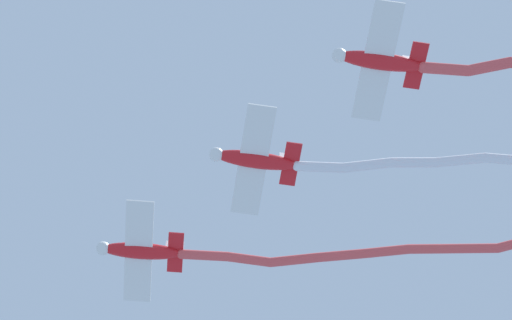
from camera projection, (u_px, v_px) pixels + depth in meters
The scene contains 4 objects.
airplane_lead at pixel (140, 251), 66.53m from camera, with size 7.45×5.78×1.88m.
smoke_trail_lead at pixel (363, 252), 66.68m from camera, with size 7.96×22.41×1.34m.
airplane_left_wing at pixel (254, 160), 63.89m from camera, with size 7.31×5.73×1.88m.
airplane_right_wing at pixel (378, 61), 61.24m from camera, with size 7.32×5.73×1.88m.
Camera 1 is at (33.35, 17.38, 5.49)m, focal length 73.84 mm.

